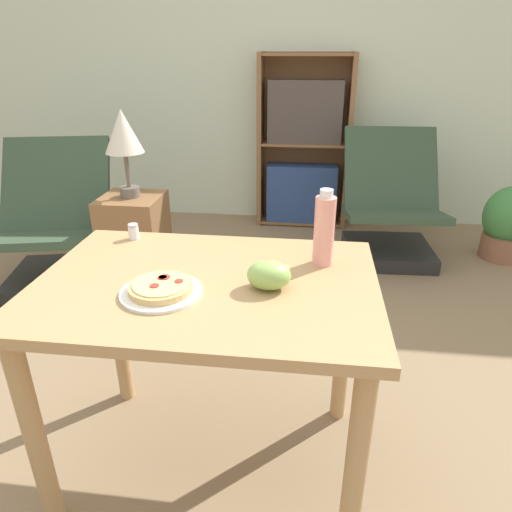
# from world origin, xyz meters

# --- Properties ---
(ground_plane) EXTENTS (14.00, 14.00, 0.00)m
(ground_plane) POSITION_xyz_m (0.00, 0.00, 0.00)
(ground_plane) COLOR #897051
(wall_back) EXTENTS (8.00, 0.05, 2.60)m
(wall_back) POSITION_xyz_m (0.00, 2.62, 1.30)
(wall_back) COLOR silver
(wall_back) RESTS_ON ground_plane
(dining_table) EXTENTS (1.03, 0.72, 0.76)m
(dining_table) POSITION_xyz_m (0.13, -0.14, 0.63)
(dining_table) COLOR tan
(dining_table) RESTS_ON ground_plane
(pizza_on_plate) EXTENTS (0.23, 0.23, 0.04)m
(pizza_on_plate) POSITION_xyz_m (0.02, -0.23, 0.77)
(pizza_on_plate) COLOR white
(pizza_on_plate) RESTS_ON dining_table
(grape_bunch) EXTENTS (0.13, 0.10, 0.08)m
(grape_bunch) POSITION_xyz_m (0.33, -0.16, 0.80)
(grape_bunch) COLOR #93BC5B
(grape_bunch) RESTS_ON dining_table
(drink_bottle) EXTENTS (0.07, 0.07, 0.25)m
(drink_bottle) POSITION_xyz_m (0.48, 0.03, 0.88)
(drink_bottle) COLOR pink
(drink_bottle) RESTS_ON dining_table
(salt_shaker) EXTENTS (0.04, 0.04, 0.06)m
(salt_shaker) POSITION_xyz_m (-0.20, 0.15, 0.79)
(salt_shaker) COLOR white
(salt_shaker) RESTS_ON dining_table
(lounge_chair_near) EXTENTS (0.79, 0.89, 0.88)m
(lounge_chair_near) POSITION_xyz_m (-1.15, 1.16, 0.29)
(lounge_chair_near) COLOR black
(lounge_chair_near) RESTS_ON ground_plane
(lounge_chair_far) EXTENTS (0.69, 0.79, 0.88)m
(lounge_chair_far) POSITION_xyz_m (1.01, 1.84, 0.29)
(lounge_chair_far) COLOR black
(lounge_chair_far) RESTS_ON ground_plane
(bookshelf) EXTENTS (0.75, 0.26, 1.38)m
(bookshelf) POSITION_xyz_m (0.36, 2.47, 0.63)
(bookshelf) COLOR brown
(bookshelf) RESTS_ON ground_plane
(side_table) EXTENTS (0.34, 0.34, 0.63)m
(side_table) POSITION_xyz_m (-0.58, 1.05, 0.32)
(side_table) COLOR brown
(side_table) RESTS_ON ground_plane
(table_lamp) EXTENTS (0.21, 0.21, 0.48)m
(table_lamp) POSITION_xyz_m (-0.58, 1.05, 0.97)
(table_lamp) COLOR #665B51
(table_lamp) RESTS_ON side_table
(potted_plant_floor) EXTENTS (0.37, 0.31, 0.53)m
(potted_plant_floor) POSITION_xyz_m (1.84, 1.91, 0.26)
(potted_plant_floor) COLOR #8E5B42
(potted_plant_floor) RESTS_ON ground_plane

